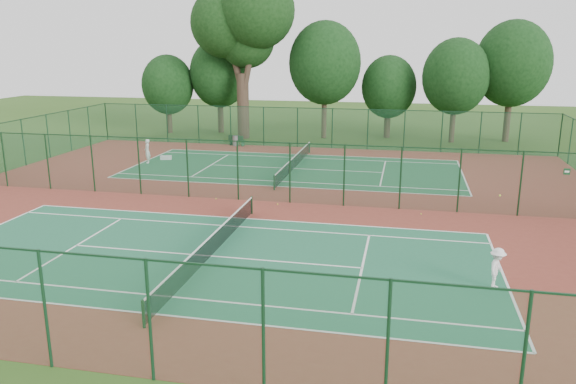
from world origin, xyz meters
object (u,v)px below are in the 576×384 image
(player_far, at_px, (147,151))
(bench, at_px, (237,140))
(big_tree, at_px, (243,22))
(trash_bin, at_px, (235,141))
(kit_bag, at_px, (166,158))
(player_near, at_px, (497,269))

(player_far, distance_m, bench, 9.85)
(big_tree, bearing_deg, player_far, -106.17)
(bench, bearing_deg, trash_bin, -101.90)
(player_far, xyz_separation_m, kit_bag, (0.81, 1.50, -0.76))
(player_near, xyz_separation_m, bench, (-18.39, 27.42, -0.30))
(trash_bin, height_order, big_tree, big_tree)
(player_near, bearing_deg, big_tree, 50.08)
(trash_bin, distance_m, kit_bag, 8.00)
(player_far, bearing_deg, big_tree, 138.97)
(bench, distance_m, big_tree, 11.32)
(trash_bin, bearing_deg, bench, 63.54)
(trash_bin, bearing_deg, big_tree, 95.45)
(trash_bin, xyz_separation_m, big_tree, (-0.44, 4.66, 10.39))
(trash_bin, xyz_separation_m, bench, (0.06, 0.13, 0.03))
(trash_bin, height_order, bench, bench)
(trash_bin, relative_size, big_tree, 0.06)
(kit_bag, bearing_deg, bench, 51.58)
(big_tree, bearing_deg, bench, -83.60)
(player_far, distance_m, kit_bag, 1.87)
(bench, height_order, kit_bag, bench)
(kit_bag, relative_size, big_tree, 0.06)
(bench, bearing_deg, player_far, -101.85)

